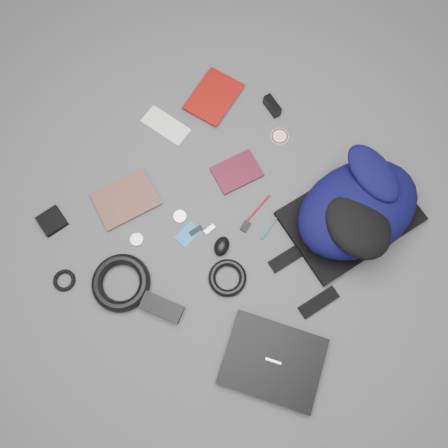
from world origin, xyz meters
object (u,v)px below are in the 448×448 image
Objects in this scene: laptop at (273,361)px; comic_book at (117,181)px; textbook_red at (196,87)px; backpack at (358,209)px; dvd_case at (237,172)px; mouse at (222,246)px; pouch at (52,221)px; compact_camera at (272,106)px; power_brick at (162,307)px.

laptop is 0.87m from comic_book.
textbook_red is at bearing 115.14° from comic_book.
backpack is 2.94× the size of dvd_case.
laptop is at bearing 12.56° from comic_book.
textbook_red is 2.94× the size of mouse.
dvd_case is 0.72m from pouch.
compact_camera reaches higher than pouch.
comic_book is 1.30× the size of dvd_case.
mouse reaches higher than dvd_case.
laptop reaches higher than pouch.
compact_camera is 0.60m from mouse.
dvd_case is at bearing 85.45° from power_brick.
backpack is 6.77× the size of mouse.
compact_camera is (0.28, 0.62, 0.02)m from comic_book.
comic_book is at bearing 167.66° from mouse.
mouse is at bearing 29.60° from pouch.
power_brick is at bearing -113.41° from mouse.
comic_book is 0.46m from dvd_case.
laptop is 1.09m from textbook_red.
backpack is 1.11m from pouch.
laptop is 1.88× the size of dvd_case.
backpack is at bearing 39.29° from dvd_case.
dvd_case is 2.02× the size of compact_camera.
textbook_red is (-0.80, 0.07, -0.09)m from backpack.
mouse is 0.86× the size of pouch.
backpack is at bearing 39.28° from pouch.
textbook_red reaches higher than pouch.
compact_camera is (-0.06, 0.30, 0.02)m from dvd_case.
backpack is 5.80× the size of pouch.
laptop is (0.08, -0.59, -0.09)m from backpack.
comic_book is 2.57× the size of pouch.
laptop reaches higher than comic_book.
compact_camera is 0.58× the size of power_brick.
backpack reaches higher than dvd_case.
backpack is 0.50m from mouse.
power_brick is at bearing -54.86° from dvd_case.
textbook_red is 2.52× the size of pouch.
textbook_red is 0.98× the size of comic_book.
comic_book is 0.68m from compact_camera.
textbook_red is at bearing 119.17° from mouse.
backpack is 2.26× the size of comic_book.
backpack is at bearing 33.69° from mouse.
dvd_case is 1.98× the size of pouch.
dvd_case is 0.58m from power_brick.
pouch is at bearing -101.41° from dvd_case.
compact_camera is at bearing 179.61° from backpack.
power_brick is at bearing -95.93° from backpack.
backpack is 0.54m from compact_camera.
textbook_red reaches higher than dvd_case.
power_brick is (0.11, -0.57, 0.01)m from dvd_case.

